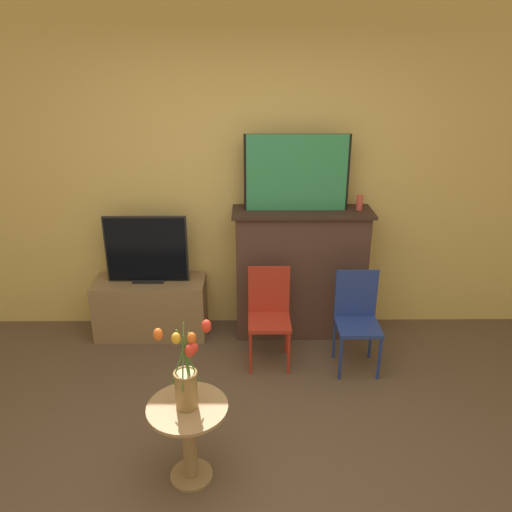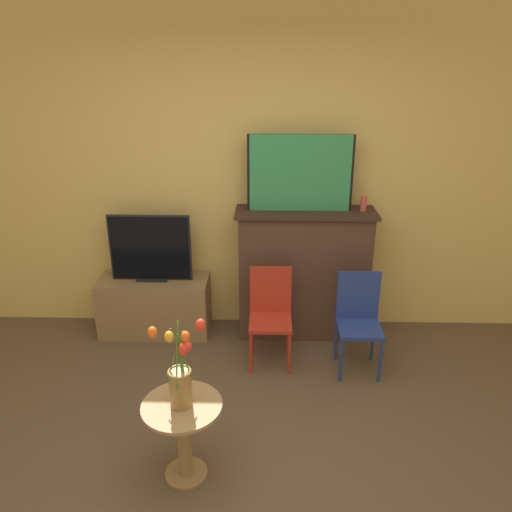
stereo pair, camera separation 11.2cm
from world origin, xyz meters
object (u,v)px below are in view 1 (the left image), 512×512
(tv_monitor, at_px, (146,250))
(chair_blue, at_px, (357,315))
(chair_red, at_px, (269,310))
(vase_tulips, at_px, (186,378))
(painting, at_px, (297,173))

(tv_monitor, height_order, chair_blue, tv_monitor)
(tv_monitor, distance_m, chair_blue, 1.79)
(chair_red, height_order, vase_tulips, vase_tulips)
(painting, bearing_deg, chair_blue, -49.78)
(vase_tulips, bearing_deg, chair_blue, 44.95)
(painting, distance_m, vase_tulips, 1.98)
(tv_monitor, distance_m, vase_tulips, 1.74)
(chair_red, bearing_deg, tv_monitor, 157.60)
(painting, bearing_deg, chair_red, -116.38)
(tv_monitor, relative_size, chair_red, 0.89)
(painting, xyz_separation_m, chair_red, (-0.23, -0.45, -0.99))
(painting, height_order, vase_tulips, painting)
(tv_monitor, xyz_separation_m, chair_blue, (1.69, -0.50, -0.35))
(chair_red, bearing_deg, painting, 63.62)
(chair_red, height_order, chair_blue, same)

